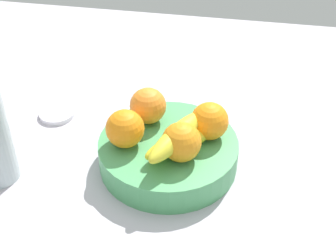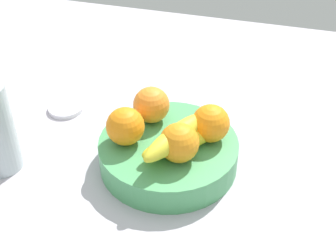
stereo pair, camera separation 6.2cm
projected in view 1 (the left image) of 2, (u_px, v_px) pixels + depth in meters
ground_plane at (173, 170)px, 93.32cm from camera, size 180.00×140.00×3.00cm
fruit_bowl at (168, 154)px, 90.58cm from camera, size 27.06×27.06×5.64cm
orange_front_left at (148, 106)px, 92.22cm from camera, size 7.32×7.32×7.32cm
orange_front_right at (125, 129)px, 86.34cm from camera, size 7.32×7.32×7.32cm
orange_center at (181, 142)px, 83.24cm from camera, size 7.32×7.32×7.32cm
orange_back_left at (209, 121)px, 88.22cm from camera, size 7.32×7.32×7.32cm
banana_bunch at (180, 138)px, 84.96cm from camera, size 14.69×17.75×6.20cm
jar_lid at (57, 114)px, 105.09cm from camera, size 7.97×7.97×1.02cm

